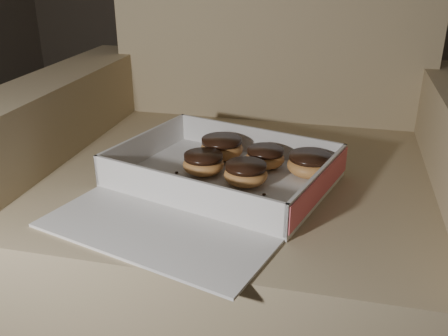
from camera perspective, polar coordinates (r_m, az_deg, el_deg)
name	(u,v)px	position (r m, az deg, el deg)	size (l,w,h in m)	color
armchair	(248,210)	(1.15, 2.74, -4.81)	(1.00, 0.85, 1.05)	tan
bakery_box	(215,183)	(0.93, -1.09, -1.76)	(0.49, 0.54, 0.07)	silver
donut_a	(310,164)	(0.97, 9.79, 0.42)	(0.09, 0.09, 0.04)	#BB8541
donut_b	(222,148)	(1.04, -0.27, 2.34)	(0.09, 0.09, 0.04)	#BB8541
donut_c	(246,173)	(0.93, 2.50, -0.61)	(0.08, 0.08, 0.04)	#BB8541
donut_d	(265,157)	(1.00, 4.72, 1.25)	(0.08, 0.08, 0.04)	#BB8541
donut_e	(203,163)	(0.97, -2.36, 0.57)	(0.08, 0.08, 0.04)	#BB8541
crumb_a	(278,222)	(0.81, 6.23, -6.21)	(0.01, 0.01, 0.00)	black
crumb_b	(177,172)	(0.98, -5.45, -0.51)	(0.01, 0.01, 0.00)	black
crumb_c	(264,194)	(0.89, 4.60, -3.02)	(0.01, 0.01, 0.00)	black
crumb_d	(149,184)	(0.94, -8.60, -1.83)	(0.01, 0.01, 0.00)	black
crumb_e	(225,191)	(0.90, 0.08, -2.63)	(0.01, 0.01, 0.00)	black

